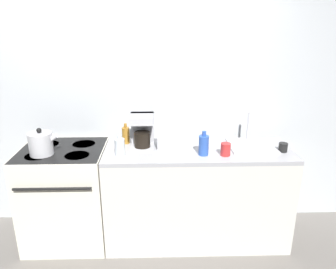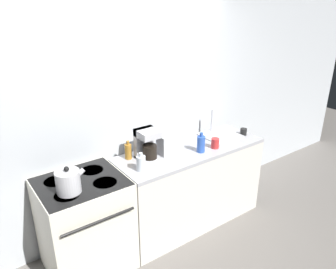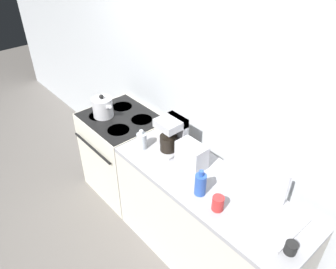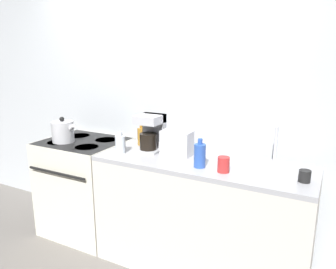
{
  "view_description": "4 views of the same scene",
  "coord_description": "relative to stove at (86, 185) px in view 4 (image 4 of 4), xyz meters",
  "views": [
    {
      "loc": [
        0.25,
        -2.41,
        2.02
      ],
      "look_at": [
        0.33,
        0.38,
        1.04
      ],
      "focal_mm": 35.0,
      "sensor_mm": 36.0,
      "label": 1
    },
    {
      "loc": [
        -1.45,
        -2.13,
        2.4
      ],
      "look_at": [
        0.32,
        0.33,
        1.14
      ],
      "focal_mm": 35.0,
      "sensor_mm": 36.0,
      "label": 2
    },
    {
      "loc": [
        1.76,
        -1.13,
        2.65
      ],
      "look_at": [
        0.11,
        0.31,
        1.12
      ],
      "focal_mm": 35.0,
      "sensor_mm": 36.0,
      "label": 3
    },
    {
      "loc": [
        1.47,
        -1.93,
        1.74
      ],
      "look_at": [
        0.27,
        0.35,
        1.09
      ],
      "focal_mm": 35.0,
      "sensor_mm": 36.0,
      "label": 4
    }
  ],
  "objects": [
    {
      "name": "ground_plane",
      "position": [
        0.63,
        -0.33,
        -0.47
      ],
      "size": [
        12.0,
        12.0,
        0.0
      ],
      "primitive_type": "plane",
      "color": "slate"
    },
    {
      "name": "wall_back",
      "position": [
        0.63,
        0.38,
        0.83
      ],
      "size": [
        8.0,
        0.05,
        2.6
      ],
      "color": "silver",
      "rests_on": "ground_plane"
    },
    {
      "name": "stove",
      "position": [
        0.0,
        0.0,
        0.0
      ],
      "size": [
        0.75,
        0.69,
        0.93
      ],
      "color": "silver",
      "rests_on": "ground_plane"
    },
    {
      "name": "counter_block",
      "position": [
        1.22,
        -0.03,
        -0.01
      ],
      "size": [
        1.67,
        0.59,
        0.93
      ],
      "color": "silver",
      "rests_on": "ground_plane"
    },
    {
      "name": "kettle",
      "position": [
        -0.13,
        -0.11,
        0.55
      ],
      "size": [
        0.25,
        0.2,
        0.24
      ],
      "color": "silver",
      "rests_on": "stove"
    },
    {
      "name": "toaster",
      "position": [
        0.98,
        0.02,
        0.55
      ],
      "size": [
        0.25,
        0.14,
        0.2
      ],
      "color": "#BCBCC1",
      "rests_on": "counter_block"
    },
    {
      "name": "coffee_maker",
      "position": [
        0.72,
        0.05,
        0.61
      ],
      "size": [
        0.2,
        0.22,
        0.31
      ],
      "color": "#B7B7BC",
      "rests_on": "counter_block"
    },
    {
      "name": "sink_tray",
      "position": [
        1.72,
        0.04,
        0.47
      ],
      "size": [
        0.41,
        0.39,
        0.28
      ],
      "color": "#B7B7BC",
      "rests_on": "counter_block"
    },
    {
      "name": "bottle_amber",
      "position": [
        0.56,
        0.15,
        0.53
      ],
      "size": [
        0.07,
        0.07,
        0.19
      ],
      "color": "#9E6B23",
      "rests_on": "counter_block"
    },
    {
      "name": "bottle_blue",
      "position": [
        1.25,
        -0.16,
        0.54
      ],
      "size": [
        0.08,
        0.08,
        0.21
      ],
      "color": "#2D56B7",
      "rests_on": "counter_block"
    },
    {
      "name": "bottle_clear",
      "position": [
        0.54,
        -0.14,
        0.53
      ],
      "size": [
        0.09,
        0.09,
        0.18
      ],
      "color": "silver",
      "rests_on": "counter_block"
    },
    {
      "name": "cup_black",
      "position": [
        1.96,
        -0.1,
        0.49
      ],
      "size": [
        0.08,
        0.08,
        0.08
      ],
      "color": "black",
      "rests_on": "counter_block"
    },
    {
      "name": "cup_red",
      "position": [
        1.44,
        -0.17,
        0.51
      ],
      "size": [
        0.08,
        0.08,
        0.11
      ],
      "color": "red",
      "rests_on": "counter_block"
    }
  ]
}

